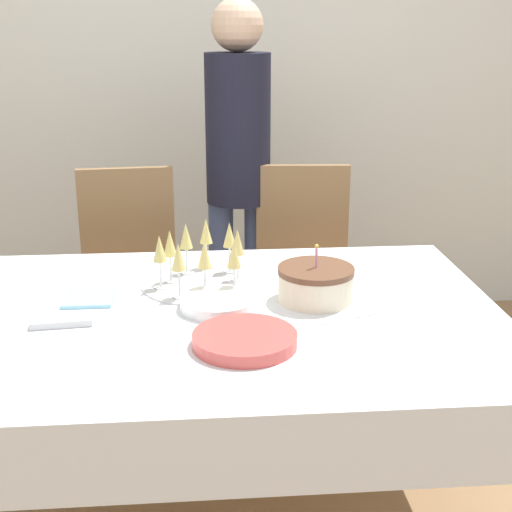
% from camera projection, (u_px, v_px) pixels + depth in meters
% --- Properties ---
extents(wall_back, '(8.00, 0.05, 2.70)m').
position_uv_depth(wall_back, '(209.00, 64.00, 3.65)').
color(wall_back, silver).
rests_on(wall_back, ground_plane).
extents(dining_table, '(1.64, 1.18, 0.74)m').
position_uv_depth(dining_table, '(226.00, 343.00, 2.13)').
color(dining_table, white).
rests_on(dining_table, ground_plane).
extents(dining_chair_far_left, '(0.45, 0.45, 0.98)m').
position_uv_depth(dining_chair_far_left, '(130.00, 275.00, 2.99)').
color(dining_chair_far_left, olive).
rests_on(dining_chair_far_left, ground_plane).
extents(dining_chair_far_right, '(0.45, 0.45, 0.98)m').
position_uv_depth(dining_chair_far_right, '(303.00, 270.00, 3.05)').
color(dining_chair_far_right, olive).
rests_on(dining_chair_far_right, ground_plane).
extents(birthday_cake, '(0.23, 0.23, 0.18)m').
position_uv_depth(birthday_cake, '(316.00, 284.00, 2.17)').
color(birthday_cake, beige).
rests_on(birthday_cake, dining_table).
extents(champagne_tray, '(0.38, 0.38, 0.18)m').
position_uv_depth(champagne_tray, '(201.00, 260.00, 2.29)').
color(champagne_tray, silver).
rests_on(champagne_tray, dining_table).
extents(plate_stack_main, '(0.28, 0.28, 0.03)m').
position_uv_depth(plate_stack_main, '(245.00, 340.00, 1.87)').
color(plate_stack_main, '#CC4C47').
rests_on(plate_stack_main, dining_table).
extents(plate_stack_dessert, '(0.23, 0.23, 0.03)m').
position_uv_depth(plate_stack_dessert, '(218.00, 303.00, 2.12)').
color(plate_stack_dessert, white).
rests_on(plate_stack_dessert, dining_table).
extents(cake_knife, '(0.28, 0.13, 0.00)m').
position_uv_depth(cake_knife, '(333.00, 322.00, 2.02)').
color(cake_knife, silver).
rests_on(cake_knife, dining_table).
extents(fork_pile, '(0.18, 0.08, 0.02)m').
position_uv_depth(fork_pile, '(62.00, 321.00, 2.00)').
color(fork_pile, silver).
rests_on(fork_pile, dining_table).
extents(napkin_pile, '(0.15, 0.15, 0.01)m').
position_uv_depth(napkin_pile, '(89.00, 298.00, 2.18)').
color(napkin_pile, '#8CC6E0').
rests_on(napkin_pile, dining_table).
extents(person_standing, '(0.28, 0.28, 1.65)m').
position_uv_depth(person_standing, '(238.00, 157.00, 3.09)').
color(person_standing, '#3F4C72').
rests_on(person_standing, ground_plane).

